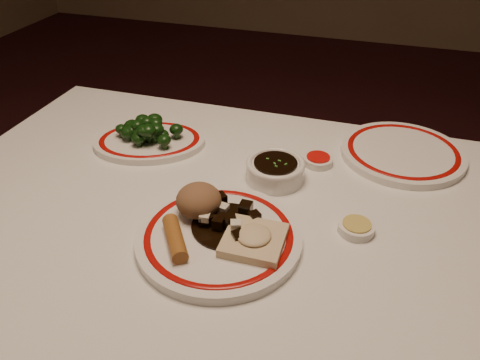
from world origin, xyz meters
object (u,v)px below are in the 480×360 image
main_plate (219,237)px  stirfry_heap (227,221)px  dining_table (221,257)px  broccoli_plate (150,141)px  soy_bowl (275,171)px  broccoli_pile (145,129)px  rice_mound (199,200)px  spring_roll (175,238)px  fried_wonton (254,239)px

main_plate → stirfry_heap: size_ratio=2.63×
dining_table → broccoli_plate: bearing=139.4°
main_plate → soy_bowl: (0.05, 0.21, 0.01)m
stirfry_heap → broccoli_pile: (-0.27, 0.24, 0.01)m
dining_table → broccoli_plate: broccoli_plate is taller
dining_table → broccoli_pile: (-0.25, 0.21, 0.13)m
rice_mound → stirfry_heap: bearing=-15.9°
main_plate → spring_roll: (-0.06, -0.05, 0.02)m
dining_table → main_plate: main_plate is taller
rice_mound → spring_roll: rice_mound is taller
main_plate → rice_mound: bearing=140.7°
fried_wonton → stirfry_heap: size_ratio=0.79×
broccoli_pile → dining_table: bearing=-39.6°
main_plate → fried_wonton: fried_wonton is taller
broccoli_pile → spring_roll: bearing=-55.8°
broccoli_plate → soy_bowl: (0.31, -0.05, 0.01)m
soy_bowl → spring_roll: bearing=-112.1°
soy_bowl → broccoli_pile: bearing=171.1°
rice_mound → soy_bowl: (0.10, 0.17, -0.03)m
main_plate → soy_bowl: 0.22m
broccoli_plate → soy_bowl: soy_bowl is taller
dining_table → stirfry_heap: (0.03, -0.03, 0.12)m
main_plate → fried_wonton: bearing=-5.2°
broccoli_plate → broccoli_pile: broccoli_pile is taller
main_plate → stirfry_heap: bearing=74.7°
stirfry_heap → broccoli_pile: bearing=139.3°
main_plate → spring_roll: bearing=-142.4°
rice_mound → broccoli_pile: bearing=134.6°
rice_mound → broccoli_plate: (-0.21, 0.22, -0.04)m
broccoli_pile → soy_bowl: (0.31, -0.05, -0.02)m
spring_roll → soy_bowl: spring_roll is taller
fried_wonton → soy_bowl: size_ratio=0.85×
rice_mound → fried_wonton: bearing=-22.6°
broccoli_plate → fried_wonton: bearing=-39.7°
rice_mound → broccoli_pile: 0.31m
fried_wonton → broccoli_plate: fried_wonton is taller
spring_roll → stirfry_heap: size_ratio=0.78×
main_plate → broccoli_pile: (-0.27, 0.26, 0.03)m
rice_mound → stirfry_heap: (0.06, -0.02, -0.02)m
main_plate → rice_mound: (-0.05, 0.04, 0.04)m
rice_mound → broccoli_pile: size_ratio=0.53×
stirfry_heap → soy_bowl: (0.04, 0.19, -0.01)m
main_plate → spring_roll: 0.08m
stirfry_heap → soy_bowl: size_ratio=1.08×
main_plate → dining_table: bearing=108.6°
dining_table → stirfry_heap: stirfry_heap is taller
spring_roll → dining_table: bearing=34.1°
dining_table → soy_bowl: bearing=67.7°
fried_wonton → broccoli_plate: 0.42m
spring_roll → broccoli_plate: bearing=89.1°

